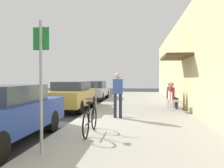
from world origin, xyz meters
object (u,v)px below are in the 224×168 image
object	(u,v)px
seated_patron_1	(173,95)
cafe_chair_2	(170,97)
parked_car_2	(94,90)
cafe_chair_1	(172,99)
seated_patron_2	(171,94)
parking_meter	(96,95)
street_sign	(41,76)
parked_car_1	(71,95)
cafe_chair_0	(174,100)
bicycle_0	(90,120)
pedestrian_standing	(118,91)
parked_car_0	(0,113)

from	to	relation	value
seated_patron_1	cafe_chair_2	xyz separation A→B (m)	(-0.06, 0.71, -0.19)
parked_car_2	cafe_chair_1	world-z (taller)	parked_car_2
cafe_chair_1	seated_patron_2	world-z (taller)	seated_patron_2
seated_patron_1	cafe_chair_2	bearing A→B (deg)	94.57
parking_meter	street_sign	xyz separation A→B (m)	(-0.05, -5.48, 0.75)
parked_car_2	seated_patron_2	bearing A→B (deg)	-46.54
parked_car_1	seated_patron_2	distance (m)	5.09
cafe_chair_0	seated_patron_1	world-z (taller)	seated_patron_1
parked_car_2	bicycle_0	xyz separation A→B (m)	(2.10, -11.40, -0.24)
parked_car_1	parking_meter	bearing A→B (deg)	-45.60
parked_car_1	seated_patron_1	world-z (taller)	parked_car_1
pedestrian_standing	parking_meter	bearing A→B (deg)	132.83
parked_car_1	cafe_chair_2	xyz separation A→B (m)	(4.97, 0.81, -0.13)
seated_patron_1	street_sign	bearing A→B (deg)	-116.22
parked_car_1	parked_car_2	bearing A→B (deg)	90.00
parked_car_2	cafe_chair_0	world-z (taller)	parked_car_2
parked_car_0	pedestrian_standing	world-z (taller)	pedestrian_standing
seated_patron_2	pedestrian_standing	size ratio (longest dim) A/B	0.76
parked_car_0	seated_patron_2	xyz separation A→B (m)	(5.03, 6.83, 0.07)
parked_car_2	cafe_chair_0	distance (m)	8.46
parking_meter	pedestrian_standing	bearing A→B (deg)	-47.17
parked_car_1	parked_car_2	xyz separation A→B (m)	(0.00, 6.10, -0.03)
cafe_chair_1	cafe_chair_2	world-z (taller)	same
parking_meter	pedestrian_standing	xyz separation A→B (m)	(1.05, -1.13, 0.23)
parked_car_2	pedestrian_standing	size ratio (longest dim) A/B	2.59
parked_car_2	cafe_chair_2	xyz separation A→B (m)	(4.97, -5.29, -0.10)
bicycle_0	cafe_chair_0	xyz separation A→B (m)	(2.87, 4.55, 0.14)
parked_car_2	seated_patron_1	world-z (taller)	seated_patron_1
street_sign	bicycle_0	xyz separation A→B (m)	(0.60, 1.76, -1.16)
parked_car_2	cafe_chair_0	bearing A→B (deg)	-54.07
parked_car_0	cafe_chair_1	distance (m)	7.89
bicycle_0	seated_patron_1	size ratio (longest dim) A/B	1.33
bicycle_0	pedestrian_standing	bearing A→B (deg)	78.96
parked_car_1	cafe_chair_2	size ratio (longest dim) A/B	5.06
parking_meter	seated_patron_2	size ratio (longest dim) A/B	1.02
parked_car_1	parking_meter	world-z (taller)	parking_meter
seated_patron_1	pedestrian_standing	size ratio (longest dim) A/B	0.76
cafe_chair_1	seated_patron_1	size ratio (longest dim) A/B	0.67
parking_meter	parked_car_2	bearing A→B (deg)	101.41
bicycle_0	cafe_chair_0	world-z (taller)	bicycle_0
cafe_chair_0	cafe_chair_2	size ratio (longest dim) A/B	1.00
seated_patron_2	street_sign	bearing A→B (deg)	-114.18
parked_car_2	pedestrian_standing	bearing A→B (deg)	-73.55
bicycle_0	parked_car_2	bearing A→B (deg)	100.42
cafe_chair_0	bicycle_0	bearing A→B (deg)	-122.25
parked_car_2	pedestrian_standing	distance (m)	9.20
parked_car_1	seated_patron_2	bearing A→B (deg)	8.95
bicycle_0	cafe_chair_1	bearing A→B (deg)	62.01
cafe_chair_1	parked_car_0	bearing A→B (deg)	-128.99
cafe_chair_2	parked_car_1	bearing A→B (deg)	-170.76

